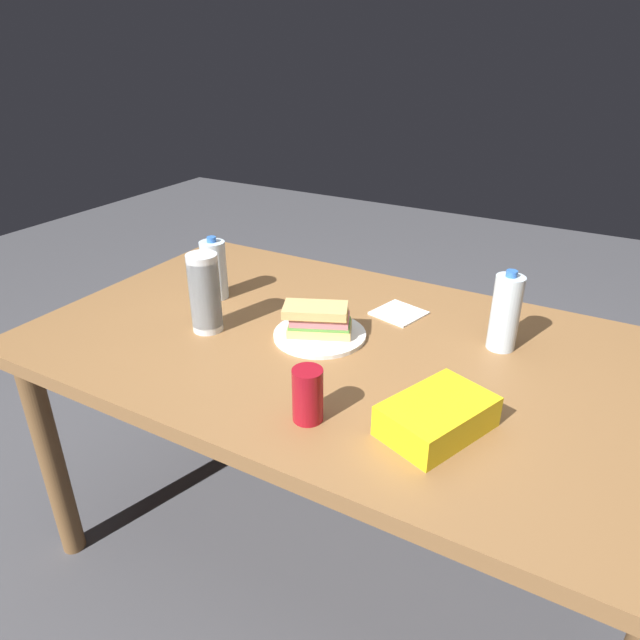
# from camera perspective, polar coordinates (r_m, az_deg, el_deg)

# --- Properties ---
(ground_plane) EXTENTS (8.00, 8.00, 0.00)m
(ground_plane) POSITION_cam_1_polar(r_m,az_deg,el_deg) (2.00, 2.07, -22.07)
(ground_plane) COLOR #4C4C51
(dining_table) EXTENTS (1.70, 1.00, 0.77)m
(dining_table) POSITION_cam_1_polar(r_m,az_deg,el_deg) (1.55, 2.49, -5.18)
(dining_table) COLOR olive
(dining_table) RESTS_ON ground_plane
(paper_plate) EXTENTS (0.25, 0.25, 0.01)m
(paper_plate) POSITION_cam_1_polar(r_m,az_deg,el_deg) (1.54, -0.00, -1.46)
(paper_plate) COLOR white
(paper_plate) RESTS_ON dining_table
(sandwich) EXTENTS (0.20, 0.16, 0.08)m
(sandwich) POSITION_cam_1_polar(r_m,az_deg,el_deg) (1.52, -0.15, 0.07)
(sandwich) COLOR #DBB26B
(sandwich) RESTS_ON paper_plate
(soda_can_red) EXTENTS (0.07, 0.07, 0.12)m
(soda_can_red) POSITION_cam_1_polar(r_m,az_deg,el_deg) (1.19, -1.25, -7.55)
(soda_can_red) COLOR maroon
(soda_can_red) RESTS_ON dining_table
(chip_bag) EXTENTS (0.22, 0.27, 0.07)m
(chip_bag) POSITION_cam_1_polar(r_m,az_deg,el_deg) (1.20, 11.71, -9.46)
(chip_bag) COLOR yellow
(chip_bag) RESTS_ON dining_table
(water_bottle_tall) EXTENTS (0.07, 0.07, 0.22)m
(water_bottle_tall) POSITION_cam_1_polar(r_m,az_deg,el_deg) (1.52, 18.16, 0.71)
(water_bottle_tall) COLOR silver
(water_bottle_tall) RESTS_ON dining_table
(plastic_cup_stack) EXTENTS (0.08, 0.08, 0.22)m
(plastic_cup_stack) POSITION_cam_1_polar(r_m,az_deg,el_deg) (1.56, -11.51, 2.67)
(plastic_cup_stack) COLOR silver
(plastic_cup_stack) RESTS_ON dining_table
(water_bottle_spare) EXTENTS (0.08, 0.08, 0.20)m
(water_bottle_spare) POSITION_cam_1_polar(r_m,az_deg,el_deg) (1.77, -10.61, 5.00)
(water_bottle_spare) COLOR silver
(water_bottle_spare) RESTS_ON dining_table
(paper_napkin) EXTENTS (0.16, 0.16, 0.01)m
(paper_napkin) POSITION_cam_1_polar(r_m,az_deg,el_deg) (1.68, 7.95, 0.69)
(paper_napkin) COLOR white
(paper_napkin) RESTS_ON dining_table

